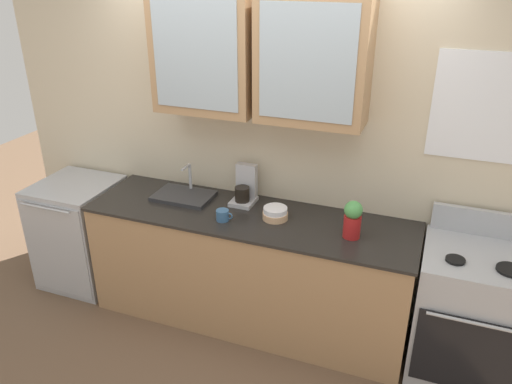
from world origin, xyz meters
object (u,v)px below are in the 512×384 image
object	(u,v)px
cup_near_sink	(223,215)
coffee_maker	(245,189)
sink_faucet	(184,195)
bowl_stack	(275,213)
vase	(353,219)
stove_range	(469,314)
dishwasher	(81,233)

from	to	relation	value
cup_near_sink	coffee_maker	distance (m)	0.34
sink_faucet	bowl_stack	world-z (taller)	sink_faucet
coffee_maker	vase	bearing A→B (deg)	-15.62
bowl_stack	cup_near_sink	world-z (taller)	bowl_stack
bowl_stack	vase	xyz separation A→B (m)	(0.55, -0.06, 0.09)
vase	coffee_maker	world-z (taller)	coffee_maker
stove_range	bowl_stack	distance (m)	1.44
bowl_stack	dishwasher	xyz separation A→B (m)	(-1.73, -0.02, -0.49)
bowl_stack	dishwasher	distance (m)	1.80
cup_near_sink	coffee_maker	size ratio (longest dim) A/B	0.42
bowl_stack	coffee_maker	distance (m)	0.36
sink_faucet	vase	bearing A→B (deg)	-6.03
bowl_stack	vase	world-z (taller)	vase
bowl_stack	vase	bearing A→B (deg)	-6.44
stove_range	coffee_maker	world-z (taller)	coffee_maker
stove_range	dishwasher	world-z (taller)	stove_range
sink_faucet	bowl_stack	size ratio (longest dim) A/B	2.46
dishwasher	vase	bearing A→B (deg)	-1.04
cup_near_sink	coffee_maker	bearing A→B (deg)	84.20
cup_near_sink	dishwasher	bearing A→B (deg)	174.57
bowl_stack	cup_near_sink	distance (m)	0.37
dishwasher	cup_near_sink	bearing A→B (deg)	-5.43
sink_faucet	vase	distance (m)	1.33
dishwasher	coffee_maker	size ratio (longest dim) A/B	3.12
sink_faucet	coffee_maker	xyz separation A→B (m)	(0.46, 0.10, 0.09)
dishwasher	coffee_maker	bearing A→B (deg)	7.85
stove_range	cup_near_sink	world-z (taller)	stove_range
stove_range	sink_faucet	bearing A→B (deg)	177.47
vase	bowl_stack	bearing A→B (deg)	173.56
dishwasher	coffee_maker	xyz separation A→B (m)	(1.43, 0.20, 0.56)
cup_near_sink	dishwasher	size ratio (longest dim) A/B	0.14
cup_near_sink	dishwasher	distance (m)	1.49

